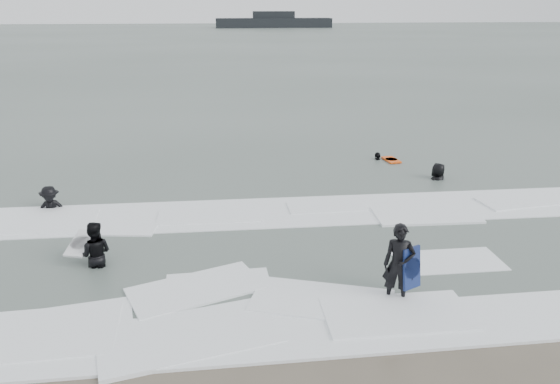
{
  "coord_description": "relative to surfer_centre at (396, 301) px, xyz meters",
  "views": [
    {
      "loc": [
        -1.61,
        -9.99,
        6.39
      ],
      "look_at": [
        0.0,
        5.0,
        1.1
      ],
      "focal_mm": 35.0,
      "sensor_mm": 36.0,
      "label": 1
    }
  ],
  "objects": [
    {
      "name": "vessel_horizon",
      "position": [
        9.91,
        131.35,
        1.45
      ],
      "size": [
        28.75,
        5.13,
        3.9
      ],
      "color": "black",
      "rests_on": "ground"
    },
    {
      "name": "surf_foam",
      "position": [
        -2.14,
        3.26,
        0.04
      ],
      "size": [
        30.03,
        9.06,
        0.09
      ],
      "color": "white",
      "rests_on": "ground"
    },
    {
      "name": "surfer_wading",
      "position": [
        -7.06,
        2.49,
        0.0
      ],
      "size": [
        0.86,
        0.67,
        1.76
      ],
      "primitive_type": "imported",
      "rotation": [
        0.0,
        0.0,
        3.14
      ],
      "color": "black",
      "rests_on": "ground"
    },
    {
      "name": "sea",
      "position": [
        -2.14,
        79.56,
        0.06
      ],
      "size": [
        320.0,
        320.0,
        0.0
      ],
      "primitive_type": "plane",
      "color": "#47544C",
      "rests_on": "ground"
    },
    {
      "name": "surfer_right_near",
      "position": [
        2.74,
        11.21,
        0.0
      ],
      "size": [
        0.9,
        0.89,
        1.52
      ],
      "primitive_type": "imported",
      "rotation": [
        0.0,
        0.0,
        -2.37
      ],
      "color": "black",
      "rests_on": "ground"
    },
    {
      "name": "surfer_breaker",
      "position": [
        -9.34,
        6.67,
        0.0
      ],
      "size": [
        1.13,
        0.71,
        1.67
      ],
      "primitive_type": "imported",
      "rotation": [
        0.0,
        0.0,
        0.09
      ],
      "color": "black",
      "rests_on": "ground"
    },
    {
      "name": "surfer_right_far",
      "position": [
        4.26,
        8.37,
        0.0
      ],
      "size": [
        1.06,
        0.99,
        1.81
      ],
      "primitive_type": "imported",
      "rotation": [
        0.0,
        0.0,
        -2.52
      ],
      "color": "black",
      "rests_on": "ground"
    },
    {
      "name": "ground",
      "position": [
        -2.14,
        -0.44,
        0.0
      ],
      "size": [
        320.0,
        320.0,
        0.0
      ],
      "primitive_type": "plane",
      "color": "brown",
      "rests_on": "ground"
    },
    {
      "name": "surfer_centre",
      "position": [
        0.0,
        0.0,
        0.0
      ],
      "size": [
        0.8,
        0.66,
        1.88
      ],
      "primitive_type": "imported",
      "rotation": [
        0.0,
        0.0,
        -0.34
      ],
      "color": "black",
      "rests_on": "ground"
    },
    {
      "name": "bodyboards",
      "position": [
        -1.34,
        4.6,
        0.5
      ],
      "size": [
        11.38,
        11.67,
        1.25
      ],
      "color": "#101C4C",
      "rests_on": "ground"
    }
  ]
}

